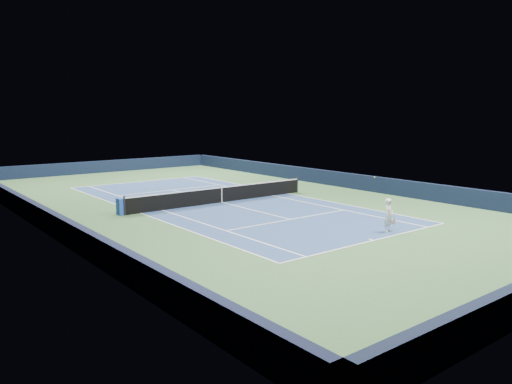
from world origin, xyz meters
TOP-DOWN VIEW (x-y plane):
  - ground at (0.00, 0.00)m, footprint 40.00×40.00m
  - wall_far at (0.00, 19.82)m, footprint 22.00×0.35m
  - wall_right at (10.82, 0.00)m, footprint 0.35×40.00m
  - wall_left at (-10.82, 0.00)m, footprint 0.35×40.00m
  - court_surface at (0.00, 0.00)m, footprint 10.97×23.77m
  - baseline_far at (0.00, 11.88)m, footprint 10.97×0.08m
  - baseline_near at (0.00, -11.88)m, footprint 10.97×0.08m
  - sideline_doubles_right at (5.49, 0.00)m, footprint 0.08×23.77m
  - sideline_doubles_left at (-5.49, 0.00)m, footprint 0.08×23.77m
  - sideline_singles_right at (4.12, 0.00)m, footprint 0.08×23.77m
  - sideline_singles_left at (-4.12, 0.00)m, footprint 0.08×23.77m
  - service_line_far at (0.00, 6.40)m, footprint 8.23×0.08m
  - service_line_near at (0.00, -6.40)m, footprint 8.23×0.08m
  - center_service_line at (0.00, 0.00)m, footprint 0.08×12.80m
  - center_mark_far at (0.00, 11.73)m, footprint 0.08×0.30m
  - center_mark_near at (0.00, -11.73)m, footprint 0.08×0.30m
  - tennis_net at (0.00, 0.00)m, footprint 12.90×0.10m
  - sponsor_cube at (-6.40, 0.25)m, footprint 0.59×0.51m
  - tennis_player at (1.77, -11.29)m, footprint 0.78×1.28m

SIDE VIEW (x-z plane):
  - ground at x=0.00m, z-range 0.00..0.00m
  - court_surface at x=0.00m, z-range 0.00..0.01m
  - baseline_far at x=0.00m, z-range 0.01..0.01m
  - baseline_near at x=0.00m, z-range 0.01..0.01m
  - sideline_doubles_right at x=5.49m, z-range 0.01..0.01m
  - sideline_doubles_left at x=-5.49m, z-range 0.01..0.01m
  - sideline_singles_right at x=4.12m, z-range 0.01..0.01m
  - sideline_singles_left at x=-4.12m, z-range 0.01..0.01m
  - service_line_far at x=0.00m, z-range 0.01..0.01m
  - service_line_near at x=0.00m, z-range 0.01..0.01m
  - center_service_line at x=0.00m, z-range 0.01..0.01m
  - center_mark_far at x=0.00m, z-range 0.01..0.01m
  - center_mark_near at x=0.00m, z-range 0.01..0.01m
  - sponsor_cube at x=-6.40m, z-range 0.00..0.91m
  - tennis_net at x=0.00m, z-range -0.03..1.04m
  - wall_far at x=0.00m, z-range 0.00..1.10m
  - wall_right at x=10.82m, z-range 0.00..1.10m
  - wall_left at x=-10.82m, z-range 0.00..1.10m
  - tennis_player at x=1.77m, z-range -0.46..2.06m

